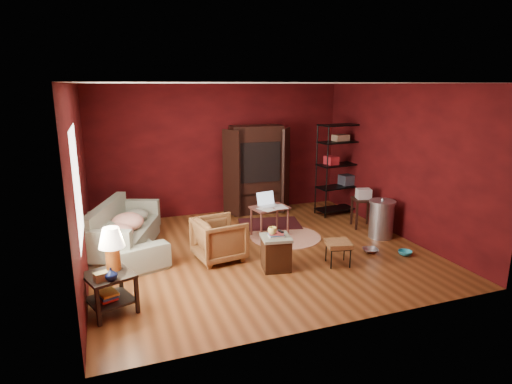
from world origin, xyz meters
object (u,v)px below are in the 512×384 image
Objects in this scene: hamper at (276,252)px; sofa at (121,231)px; laptop_desk at (269,210)px; side_table at (110,262)px; wire_shelving at (340,165)px; tv_armoire at (256,168)px; armchair at (219,237)px.

sofa is at bearing 146.57° from hamper.
hamper is at bearing -117.16° from laptop_desk.
side_table reaches higher than hamper.
tv_armoire is at bearing 150.01° from wire_shelving.
side_table is 0.54× the size of wire_shelving.
sofa reaches higher than laptop_desk.
wire_shelving reaches higher than hamper.
tv_armoire reaches higher than hamper.
hamper is at bearing -141.61° from armchair.
hamper is 3.20m from tv_armoire.
hamper is (2.20, -1.45, -0.13)m from sofa.
sofa reaches higher than hamper.
wire_shelving reaches higher than tv_armoire.
sofa is 2.57× the size of laptop_desk.
sofa is at bearing -148.40° from tv_armoire.
tv_armoire is at bearing 75.77° from hamper.
side_table is at bearing 114.57° from armchair.
sofa is 1.09× the size of tv_armoire.
tv_armoire is at bearing -78.40° from sofa.
wire_shelving is (4.64, 0.85, 0.67)m from sofa.
wire_shelving is (1.68, -0.73, 0.08)m from tv_armoire.
laptop_desk is at bearing 33.03° from side_table.
wire_shelving reaches higher than sofa.
tv_armoire is (0.77, 3.03, 0.73)m from hamper.
armchair is 3.62m from wire_shelving.
laptop_desk is at bearing -163.22° from wire_shelving.
side_table is at bearing -170.13° from hamper.
wire_shelving reaches higher than side_table.
sofa is 1.98× the size of side_table.
hamper is 1.53m from laptop_desk.
armchair is at bearing -118.59° from tv_armoire.
tv_armoire reaches higher than side_table.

